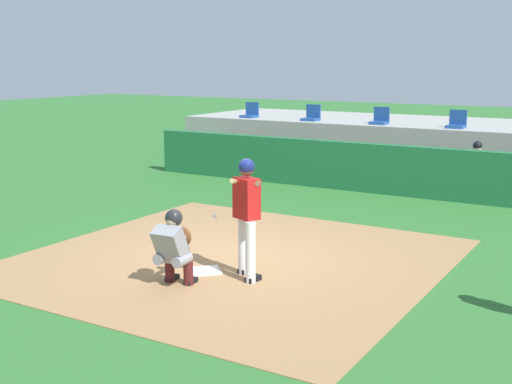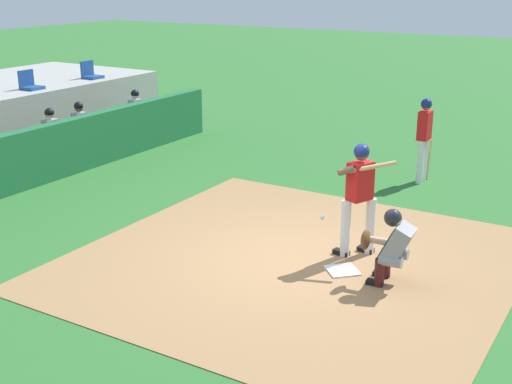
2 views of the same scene
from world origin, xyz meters
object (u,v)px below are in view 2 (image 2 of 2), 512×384
object	(u,v)px
batter_at_plate	(359,193)
stadium_seat_4	(30,84)
home_plate	(342,270)
dugout_player_2	(140,113)
stadium_seat_5	(91,73)
dugout_player_1	(84,128)
on_deck_batter	(424,135)
catcher_crouched	(391,244)
dugout_player_0	(55,135)

from	to	relation	value
batter_at_plate	stadium_seat_4	world-z (taller)	stadium_seat_4
home_plate	dugout_player_2	world-z (taller)	dugout_player_2
dugout_player_2	stadium_seat_5	xyz separation A→B (m)	(0.37, 2.03, 0.86)
dugout_player_1	dugout_player_2	size ratio (longest dim) A/B	1.00
on_deck_batter	dugout_player_1	xyz separation A→B (m)	(-2.06, 7.69, -0.35)
on_deck_batter	stadium_seat_5	size ratio (longest dim) A/B	3.72
batter_at_plate	dugout_player_1	xyz separation A→B (m)	(2.31, 8.07, -0.36)
batter_at_plate	dugout_player_2	bearing A→B (deg)	61.63
home_plate	dugout_player_2	bearing A→B (deg)	58.20
catcher_crouched	dugout_player_0	xyz separation A→B (m)	(2.11, 8.87, 0.07)
catcher_crouched	dugout_player_2	world-z (taller)	dugout_player_2
on_deck_batter	dugout_player_0	bearing A→B (deg)	111.14
home_plate	dugout_player_0	size ratio (longest dim) A/B	0.34
dugout_player_1	catcher_crouched	bearing A→B (deg)	-108.85
on_deck_batter	stadium_seat_4	xyz separation A→B (m)	(-1.82, 9.73, 0.51)
catcher_crouched	home_plate	bearing A→B (deg)	88.23
dugout_player_1	dugout_player_2	bearing A→B (deg)	0.00
home_plate	on_deck_batter	world-z (taller)	on_deck_batter
dugout_player_2	dugout_player_1	bearing A→B (deg)	180.00
on_deck_batter	stadium_seat_4	distance (m)	9.91
stadium_seat_4	dugout_player_2	bearing A→B (deg)	-48.50
home_plate	dugout_player_0	xyz separation A→B (m)	(2.09, 8.14, 0.65)
catcher_crouched	dugout_player_2	bearing A→B (deg)	60.23
batter_at_plate	stadium_seat_5	bearing A→B (deg)	64.94
dugout_player_1	stadium_seat_5	xyz separation A→B (m)	(2.41, 2.03, 0.86)
batter_at_plate	stadium_seat_5	world-z (taller)	stadium_seat_5
batter_at_plate	dugout_player_0	xyz separation A→B (m)	(1.40, 8.07, -0.36)
dugout_player_0	catcher_crouched	bearing A→B (deg)	-103.40
dugout_player_2	stadium_seat_4	distance (m)	2.85
dugout_player_2	stadium_seat_5	world-z (taller)	stadium_seat_5
catcher_crouched	dugout_player_0	world-z (taller)	dugout_player_0
on_deck_batter	dugout_player_2	world-z (taller)	on_deck_batter
home_plate	stadium_seat_4	world-z (taller)	stadium_seat_4
catcher_crouched	stadium_seat_4	world-z (taller)	stadium_seat_4
on_deck_batter	batter_at_plate	bearing A→B (deg)	-175.03
dugout_player_0	dugout_player_2	distance (m)	2.96
batter_at_plate	catcher_crouched	world-z (taller)	batter_at_plate
catcher_crouched	stadium_seat_4	distance (m)	11.42
home_plate	stadium_seat_4	distance (m)	10.79
dugout_player_2	stadium_seat_4	world-z (taller)	stadium_seat_4
on_deck_batter	stadium_seat_5	world-z (taller)	stadium_seat_5
dugout_player_2	dugout_player_0	bearing A→B (deg)	180.00
batter_at_plate	dugout_player_0	size ratio (longest dim) A/B	1.39
home_plate	dugout_player_1	distance (m)	8.71
stadium_seat_4	stadium_seat_5	xyz separation A→B (m)	(2.17, 0.00, 0.00)
batter_at_plate	on_deck_batter	size ratio (longest dim) A/B	1.01
dugout_player_0	dugout_player_1	distance (m)	0.91
home_plate	on_deck_batter	bearing A→B (deg)	5.10
dugout_player_0	dugout_player_1	bearing A→B (deg)	0.00
home_plate	dugout_player_2	distance (m)	9.61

